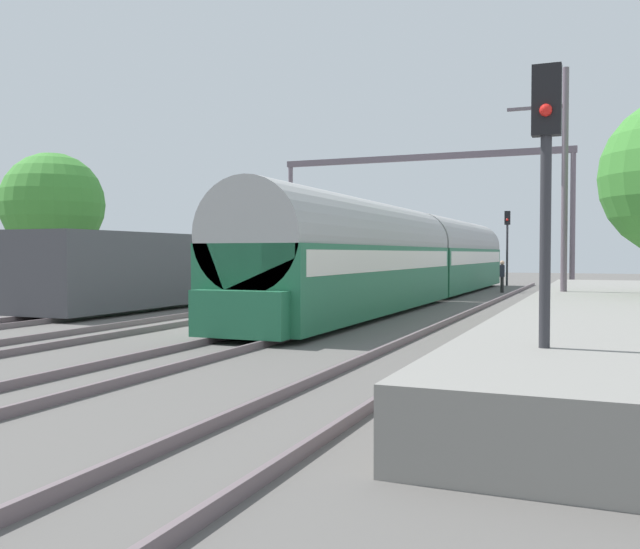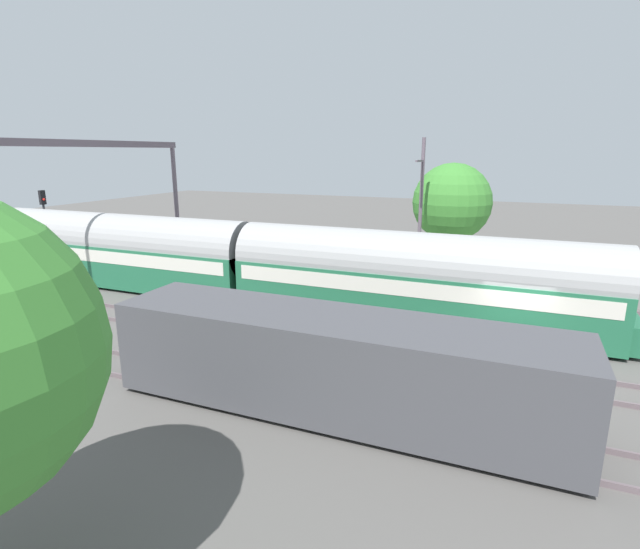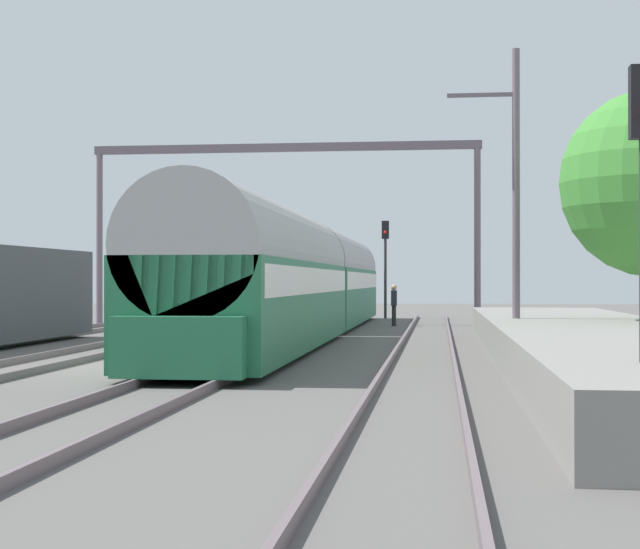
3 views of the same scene
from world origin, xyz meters
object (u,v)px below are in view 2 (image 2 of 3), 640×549
object	(u,v)px
railway_signal_far	(45,218)
freight_car	(335,364)
passenger_train	(249,263)
catenary_gantry	(66,179)
person_crossing	(161,258)

from	to	relation	value
railway_signal_far	freight_car	bearing A→B (deg)	-113.40
passenger_train	catenary_gantry	size ratio (longest dim) A/B	1.93
person_crossing	railway_signal_far	bearing A→B (deg)	1.89
passenger_train	catenary_gantry	distance (m)	10.18
passenger_train	person_crossing	size ratio (longest dim) A/B	18.99
freight_car	catenary_gantry	xyz separation A→B (m)	(6.32, 16.85, 4.46)
passenger_train	railway_signal_far	size ratio (longest dim) A/B	6.73
passenger_train	railway_signal_far	world-z (taller)	railway_signal_far
railway_signal_far	catenary_gantry	xyz separation A→B (m)	(-4.02, -7.04, 2.80)
freight_car	railway_signal_far	world-z (taller)	railway_signal_far
person_crossing	catenary_gantry	xyz separation A→B (m)	(-4.83, 1.37, 4.90)
freight_car	person_crossing	xyz separation A→B (m)	(11.15, 15.48, -0.44)
passenger_train	catenary_gantry	bearing A→B (deg)	102.97
passenger_train	freight_car	world-z (taller)	passenger_train
person_crossing	catenary_gantry	distance (m)	7.02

